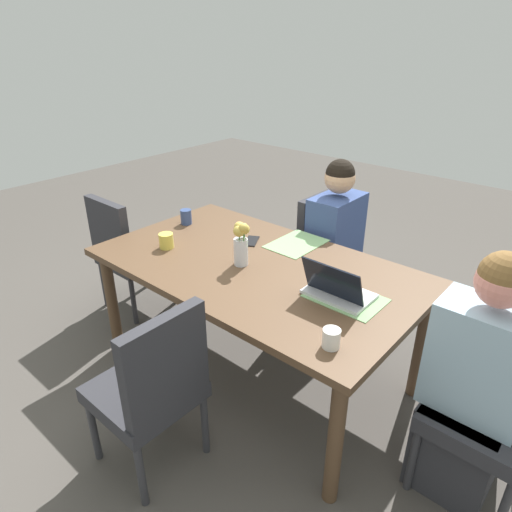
% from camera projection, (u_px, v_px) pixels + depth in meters
% --- Properties ---
extents(ground_plane, '(10.00, 10.00, 0.00)m').
position_uv_depth(ground_plane, '(256.00, 369.00, 2.88)').
color(ground_plane, '#4C4742').
extents(dining_table, '(1.83, 1.05, 0.75)m').
position_uv_depth(dining_table, '(256.00, 276.00, 2.58)').
color(dining_table, brown).
rests_on(dining_table, ground_plane).
extents(chair_head_left_left_near, '(0.44, 0.44, 0.90)m').
position_uv_depth(chair_head_left_left_near, '(491.00, 395.00, 1.97)').
color(chair_head_left_left_near, '#2D2D33').
rests_on(chair_head_left_left_near, ground_plane).
extents(person_head_left_left_near, '(0.40, 0.36, 1.19)m').
position_uv_depth(person_head_left_left_near, '(472.00, 393.00, 1.95)').
color(person_head_left_left_near, '#2D2D33').
rests_on(person_head_left_left_near, ground_plane).
extents(chair_near_left_mid, '(0.44, 0.44, 0.90)m').
position_uv_depth(chair_near_left_mid, '(329.00, 251.00, 3.27)').
color(chair_near_left_mid, '#2D2D33').
rests_on(chair_near_left_mid, ground_plane).
extents(person_near_left_mid, '(0.36, 0.40, 1.19)m').
position_uv_depth(person_near_left_mid, '(334.00, 254.00, 3.17)').
color(person_near_left_mid, '#2D2D33').
rests_on(person_near_left_mid, ground_plane).
extents(chair_head_right_left_far, '(0.44, 0.44, 0.90)m').
position_uv_depth(chair_head_right_left_far, '(126.00, 249.00, 3.30)').
color(chair_head_right_left_far, '#2D2D33').
rests_on(chair_head_right_left_far, ground_plane).
extents(chair_far_right_near, '(0.44, 0.44, 0.90)m').
position_uv_depth(chair_far_right_near, '(153.00, 384.00, 2.03)').
color(chair_far_right_near, '#2D2D33').
rests_on(chair_far_right_near, ground_plane).
extents(flower_vase, '(0.10, 0.11, 0.26)m').
position_uv_depth(flower_vase, '(241.00, 242.00, 2.48)').
color(flower_vase, silver).
rests_on(flower_vase, dining_table).
extents(placemat_head_left_left_near, '(0.36, 0.26, 0.00)m').
position_uv_depth(placemat_head_left_left_near, '(346.00, 298.00, 2.22)').
color(placemat_head_left_left_near, '#7FAD70').
rests_on(placemat_head_left_left_near, dining_table).
extents(placemat_near_left_mid, '(0.26, 0.36, 0.00)m').
position_uv_depth(placemat_near_left_mid, '(296.00, 244.00, 2.79)').
color(placemat_near_left_mid, '#7FAD70').
rests_on(placemat_near_left_mid, dining_table).
extents(laptop_head_left_left_near, '(0.32, 0.22, 0.20)m').
position_uv_depth(laptop_head_left_left_near, '(337.00, 290.00, 2.20)').
color(laptop_head_left_left_near, silver).
rests_on(laptop_head_left_left_near, dining_table).
extents(coffee_mug_near_left, '(0.08, 0.08, 0.08)m').
position_uv_depth(coffee_mug_near_left, '(331.00, 338.00, 1.86)').
color(coffee_mug_near_left, white).
rests_on(coffee_mug_near_left, dining_table).
extents(coffee_mug_near_right, '(0.09, 0.09, 0.09)m').
position_uv_depth(coffee_mug_near_right, '(166.00, 241.00, 2.72)').
color(coffee_mug_near_right, '#DBC64C').
rests_on(coffee_mug_near_right, dining_table).
extents(coffee_mug_centre_left, '(0.07, 0.07, 0.10)m').
position_uv_depth(coffee_mug_centre_left, '(186.00, 217.00, 3.06)').
color(coffee_mug_centre_left, '#33477A').
rests_on(coffee_mug_centre_left, dining_table).
extents(phone_black, '(0.14, 0.17, 0.01)m').
position_uv_depth(phone_black, '(251.00, 241.00, 2.82)').
color(phone_black, black).
rests_on(phone_black, dining_table).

